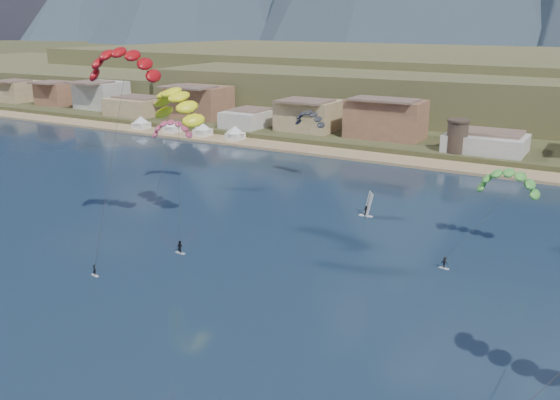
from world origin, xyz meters
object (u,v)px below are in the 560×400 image
at_px(watchtower, 457,136).
at_px(kitesurfer_red, 122,59).
at_px(windsurfer, 367,209).
at_px(kitesurfer_yellow, 177,100).
at_px(kitesurfer_green, 508,179).

bearing_deg(watchtower, kitesurfer_red, -108.67).
relative_size(watchtower, windsurfer, 1.88).
relative_size(watchtower, kitesurfer_red, 0.26).
distance_m(kitesurfer_yellow, windsurfer, 39.21).
bearing_deg(watchtower, windsurfer, -92.62).
relative_size(watchtower, kitesurfer_green, 0.51).
distance_m(kitesurfer_red, kitesurfer_yellow, 13.29).
bearing_deg(windsurfer, watchtower, 87.38).
xyz_separation_m(watchtower, kitesurfer_green, (21.96, -58.45, 4.98)).
height_order(kitesurfer_yellow, windsurfer, kitesurfer_yellow).
bearing_deg(kitesurfer_green, kitesurfer_red, -151.32).
bearing_deg(kitesurfer_red, kitesurfer_yellow, 86.18).
xyz_separation_m(kitesurfer_red, kitesurfer_green, (51.18, 28.00, -17.82)).
relative_size(kitesurfer_red, kitesurfer_green, 1.93).
bearing_deg(kitesurfer_yellow, windsurfer, 38.91).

